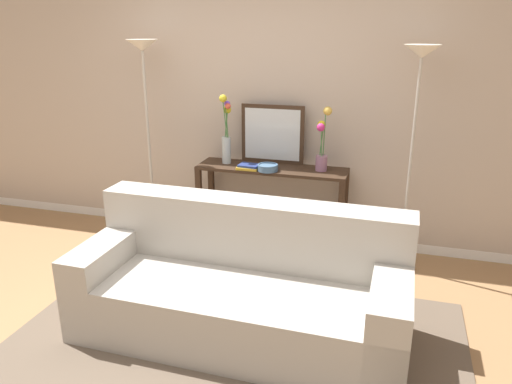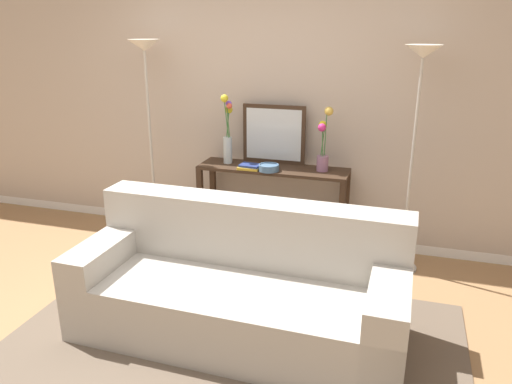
{
  "view_description": "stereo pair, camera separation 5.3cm",
  "coord_description": "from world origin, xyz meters",
  "px_view_note": "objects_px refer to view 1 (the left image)",
  "views": [
    {
      "loc": [
        1.3,
        -2.58,
        2.02
      ],
      "look_at": [
        0.3,
        0.87,
        0.79
      ],
      "focal_mm": 34.78,
      "sensor_mm": 36.0,
      "label": 1
    },
    {
      "loc": [
        1.35,
        -2.56,
        2.02
      ],
      "look_at": [
        0.3,
        0.87,
        0.79
      ],
      "focal_mm": 34.78,
      "sensor_mm": 36.0,
      "label": 2
    }
  ],
  "objects_px": {
    "couch": "(242,291)",
    "floor_lamp_right": "(417,98)",
    "console_table": "(272,192)",
    "floor_lamp_left": "(145,86)",
    "wall_mirror": "(272,134)",
    "book_stack": "(249,167)",
    "fruit_bowl": "(268,167)",
    "book_row_under_console": "(236,237)",
    "vase_tall_flowers": "(226,133)",
    "vase_short_flowers": "(322,144)"
  },
  "relations": [
    {
      "from": "vase_short_flowers",
      "to": "vase_tall_flowers",
      "type": "bearing_deg",
      "value": 179.89
    },
    {
      "from": "console_table",
      "to": "couch",
      "type": "bearing_deg",
      "value": -83.76
    },
    {
      "from": "wall_mirror",
      "to": "vase_short_flowers",
      "type": "xyz_separation_m",
      "value": [
        0.48,
        -0.13,
        -0.03
      ]
    },
    {
      "from": "floor_lamp_right",
      "to": "vase_short_flowers",
      "type": "relative_size",
      "value": 3.31
    },
    {
      "from": "floor_lamp_right",
      "to": "book_stack",
      "type": "distance_m",
      "value": 1.53
    },
    {
      "from": "vase_tall_flowers",
      "to": "book_row_under_console",
      "type": "xyz_separation_m",
      "value": [
        0.09,
        -0.03,
        -1.02
      ]
    },
    {
      "from": "floor_lamp_right",
      "to": "wall_mirror",
      "type": "height_order",
      "value": "floor_lamp_right"
    },
    {
      "from": "console_table",
      "to": "book_row_under_console",
      "type": "bearing_deg",
      "value": -180.0
    },
    {
      "from": "vase_short_flowers",
      "to": "floor_lamp_right",
      "type": "bearing_deg",
      "value": -8.77
    },
    {
      "from": "console_table",
      "to": "fruit_bowl",
      "type": "distance_m",
      "value": 0.29
    },
    {
      "from": "couch",
      "to": "floor_lamp_left",
      "type": "xyz_separation_m",
      "value": [
        -1.32,
        1.29,
        1.17
      ]
    },
    {
      "from": "wall_mirror",
      "to": "floor_lamp_right",
      "type": "bearing_deg",
      "value": -11.13
    },
    {
      "from": "floor_lamp_left",
      "to": "vase_short_flowers",
      "type": "distance_m",
      "value": 1.68
    },
    {
      "from": "floor_lamp_left",
      "to": "floor_lamp_right",
      "type": "distance_m",
      "value": 2.36
    },
    {
      "from": "couch",
      "to": "floor_lamp_right",
      "type": "relative_size",
      "value": 1.17
    },
    {
      "from": "floor_lamp_right",
      "to": "vase_short_flowers",
      "type": "height_order",
      "value": "floor_lamp_right"
    },
    {
      "from": "couch",
      "to": "wall_mirror",
      "type": "bearing_deg",
      "value": 97.02
    },
    {
      "from": "floor_lamp_left",
      "to": "book_row_under_console",
      "type": "height_order",
      "value": "floor_lamp_left"
    },
    {
      "from": "floor_lamp_left",
      "to": "book_stack",
      "type": "relative_size",
      "value": 9.59
    },
    {
      "from": "book_stack",
      "to": "floor_lamp_right",
      "type": "bearing_deg",
      "value": 0.7
    },
    {
      "from": "floor_lamp_left",
      "to": "floor_lamp_right",
      "type": "relative_size",
      "value": 1.01
    },
    {
      "from": "couch",
      "to": "floor_lamp_right",
      "type": "height_order",
      "value": "floor_lamp_right"
    },
    {
      "from": "wall_mirror",
      "to": "book_row_under_console",
      "type": "relative_size",
      "value": 1.42
    },
    {
      "from": "vase_tall_flowers",
      "to": "fruit_bowl",
      "type": "height_order",
      "value": "vase_tall_flowers"
    },
    {
      "from": "floor_lamp_right",
      "to": "vase_short_flowers",
      "type": "xyz_separation_m",
      "value": [
        -0.74,
        0.11,
        -0.44
      ]
    },
    {
      "from": "console_table",
      "to": "floor_lamp_left",
      "type": "bearing_deg",
      "value": -175.65
    },
    {
      "from": "couch",
      "to": "wall_mirror",
      "type": "xyz_separation_m",
      "value": [
        -0.19,
        1.53,
        0.74
      ]
    },
    {
      "from": "console_table",
      "to": "vase_short_flowers",
      "type": "height_order",
      "value": "vase_short_flowers"
    },
    {
      "from": "wall_mirror",
      "to": "fruit_bowl",
      "type": "relative_size",
      "value": 3.25
    },
    {
      "from": "wall_mirror",
      "to": "console_table",
      "type": "bearing_deg",
      "value": -76.06
    },
    {
      "from": "console_table",
      "to": "book_stack",
      "type": "distance_m",
      "value": 0.34
    },
    {
      "from": "wall_mirror",
      "to": "couch",
      "type": "bearing_deg",
      "value": -82.98
    },
    {
      "from": "console_table",
      "to": "floor_lamp_right",
      "type": "relative_size",
      "value": 0.73
    },
    {
      "from": "couch",
      "to": "floor_lamp_right",
      "type": "bearing_deg",
      "value": 51.31
    },
    {
      "from": "vase_tall_flowers",
      "to": "vase_short_flowers",
      "type": "xyz_separation_m",
      "value": [
        0.88,
        -0.0,
        -0.05
      ]
    },
    {
      "from": "couch",
      "to": "floor_lamp_right",
      "type": "distance_m",
      "value": 2.02
    },
    {
      "from": "vase_tall_flowers",
      "to": "book_stack",
      "type": "xyz_separation_m",
      "value": [
        0.25,
        -0.13,
        -0.27
      ]
    },
    {
      "from": "console_table",
      "to": "vase_tall_flowers",
      "type": "bearing_deg",
      "value": 176.48
    },
    {
      "from": "book_row_under_console",
      "to": "floor_lamp_right",
      "type": "bearing_deg",
      "value": -3.32
    },
    {
      "from": "couch",
      "to": "floor_lamp_left",
      "type": "relative_size",
      "value": 1.16
    },
    {
      "from": "floor_lamp_right",
      "to": "wall_mirror",
      "type": "distance_m",
      "value": 1.31
    },
    {
      "from": "vase_tall_flowers",
      "to": "book_stack",
      "type": "bearing_deg",
      "value": -27.71
    },
    {
      "from": "console_table",
      "to": "fruit_bowl",
      "type": "height_order",
      "value": "fruit_bowl"
    },
    {
      "from": "console_table",
      "to": "fruit_bowl",
      "type": "relative_size",
      "value": 7.54
    },
    {
      "from": "floor_lamp_left",
      "to": "wall_mirror",
      "type": "height_order",
      "value": "floor_lamp_left"
    },
    {
      "from": "couch",
      "to": "floor_lamp_left",
      "type": "height_order",
      "value": "floor_lamp_left"
    },
    {
      "from": "floor_lamp_left",
      "to": "wall_mirror",
      "type": "xyz_separation_m",
      "value": [
        1.13,
        0.24,
        -0.43
      ]
    },
    {
      "from": "wall_mirror",
      "to": "vase_tall_flowers",
      "type": "xyz_separation_m",
      "value": [
        -0.4,
        -0.12,
        0.02
      ]
    },
    {
      "from": "wall_mirror",
      "to": "fruit_bowl",
      "type": "xyz_separation_m",
      "value": [
        0.03,
        -0.27,
        -0.24
      ]
    },
    {
      "from": "book_row_under_console",
      "to": "vase_tall_flowers",
      "type": "bearing_deg",
      "value": 163.61
    }
  ]
}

